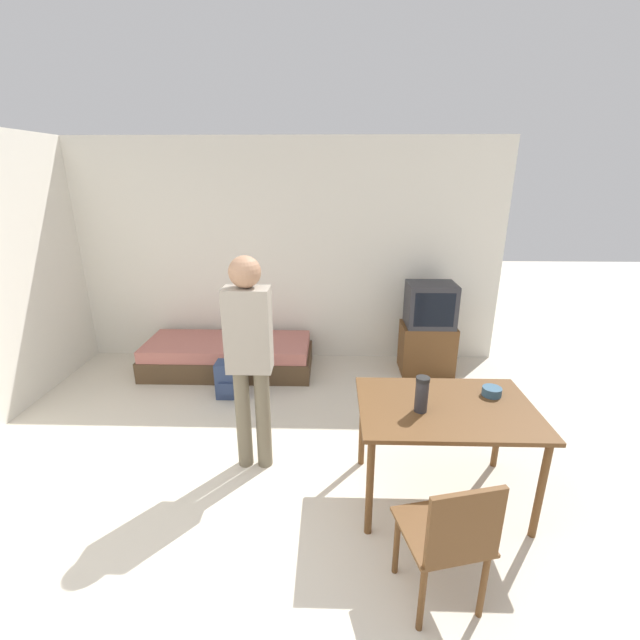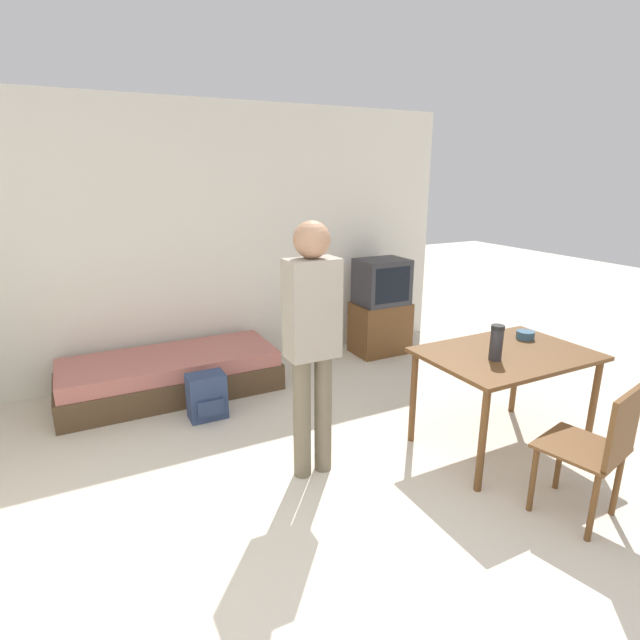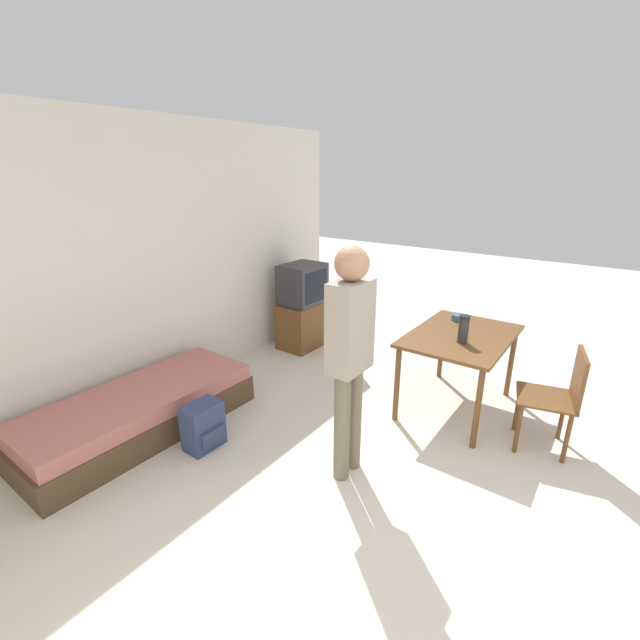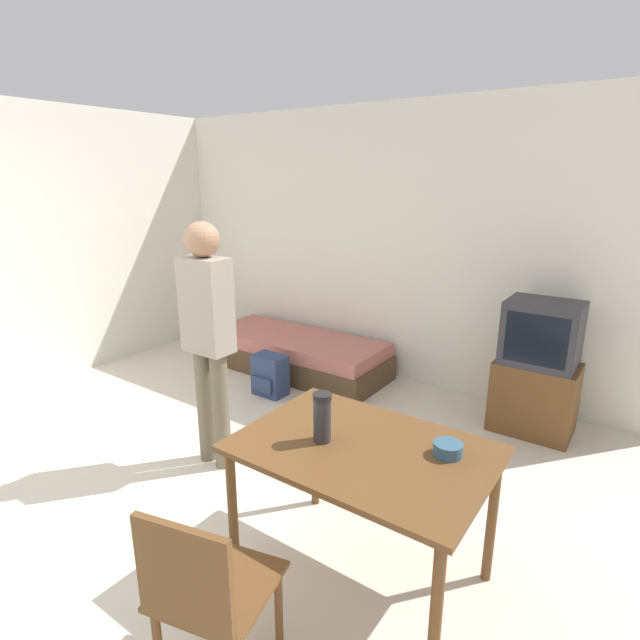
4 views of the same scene
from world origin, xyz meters
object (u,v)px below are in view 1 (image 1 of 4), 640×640
(daybed, at_px, (229,356))
(tv, at_px, (428,330))
(backpack, at_px, (231,380))
(person_standing, at_px, (249,350))
(mate_bowl, at_px, (492,391))
(wooden_chair, at_px, (451,537))
(dining_table, at_px, (445,417))
(thermos_flask, at_px, (422,393))

(daybed, height_order, tv, tv)
(tv, bearing_deg, backpack, -162.53)
(daybed, distance_m, person_standing, 2.05)
(mate_bowl, bearing_deg, wooden_chair, -117.39)
(dining_table, xyz_separation_m, person_standing, (-1.42, 0.33, 0.35))
(dining_table, bearing_deg, daybed, 134.32)
(daybed, relative_size, wooden_chair, 2.26)
(backpack, bearing_deg, tv, 17.47)
(daybed, xyz_separation_m, tv, (2.39, 0.07, 0.34))
(thermos_flask, bearing_deg, backpack, 137.55)
(mate_bowl, distance_m, backpack, 2.65)
(tv, bearing_deg, mate_bowl, -89.62)
(tv, height_order, dining_table, tv)
(thermos_flask, bearing_deg, daybed, 130.52)
(tv, relative_size, mate_bowl, 8.00)
(backpack, bearing_deg, person_standing, -68.44)
(tv, bearing_deg, dining_table, -99.19)
(wooden_chair, relative_size, thermos_flask, 3.49)
(daybed, relative_size, thermos_flask, 7.91)
(person_standing, relative_size, mate_bowl, 12.76)
(wooden_chair, bearing_deg, person_standing, 135.85)
(backpack, bearing_deg, mate_bowl, -30.28)
(tv, xyz_separation_m, person_standing, (-1.77, -1.83, 0.50))
(thermos_flask, distance_m, mate_bowl, 0.61)
(dining_table, bearing_deg, wooden_chair, -101.25)
(mate_bowl, bearing_deg, dining_table, -156.42)
(daybed, distance_m, tv, 2.42)
(dining_table, height_order, person_standing, person_standing)
(daybed, height_order, mate_bowl, mate_bowl)
(dining_table, xyz_separation_m, mate_bowl, (0.36, 0.16, 0.12))
(thermos_flask, bearing_deg, dining_table, 19.79)
(tv, distance_m, thermos_flask, 2.33)
(wooden_chair, height_order, thermos_flask, thermos_flask)
(mate_bowl, bearing_deg, daybed, 141.20)
(person_standing, distance_m, thermos_flask, 1.30)
(dining_table, bearing_deg, thermos_flask, -160.21)
(dining_table, relative_size, mate_bowl, 8.87)
(wooden_chair, distance_m, person_standing, 1.82)
(person_standing, bearing_deg, mate_bowl, -5.54)
(daybed, distance_m, mate_bowl, 3.15)
(backpack, bearing_deg, daybed, 105.48)
(daybed, distance_m, backpack, 0.66)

